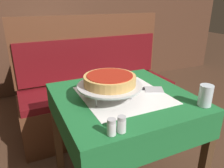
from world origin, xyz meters
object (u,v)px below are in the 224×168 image
booth_bench (98,98)px  salt_shaker (112,127)px  deep_dish_pizza (110,80)px  pepper_shaker (122,124)px  dining_table_rear (56,55)px  condiment_caddy (45,44)px  water_glass_near (206,95)px  dining_table_front (123,111)px  pizza_server (144,89)px  pizza_pan_stand (110,86)px

booth_bench → salt_shaker: bearing=-108.4°
deep_dish_pizza → pepper_shaker: 0.35m
dining_table_rear → condiment_caddy: (-0.11, 0.04, 0.14)m
water_glass_near → pepper_shaker: bearing=-176.1°
dining_table_rear → booth_bench: size_ratio=0.51×
dining_table_front → salt_shaker: bearing=-124.9°
dining_table_rear → pizza_server: bearing=-80.9°
booth_bench → pizza_pan_stand: bearing=-106.5°
pepper_shaker → salt_shaker: bearing=180.0°
pizza_server → pepper_shaker: 0.50m
dining_table_front → water_glass_near: bearing=-42.7°
dining_table_front → dining_table_rear: (-0.09, 1.57, 0.01)m
deep_dish_pizza → pepper_shaker: (-0.09, -0.33, -0.08)m
water_glass_near → condiment_caddy: bearing=105.5°
dining_table_front → dining_table_rear: bearing=93.3°
water_glass_near → booth_bench: bearing=98.6°
dining_table_front → pizza_server: bearing=5.7°
deep_dish_pizza → salt_shaker: size_ratio=3.95×
pizza_pan_stand → salt_shaker: 0.36m
condiment_caddy → dining_table_front: bearing=-83.0°
dining_table_front → water_glass_near: 0.48m
dining_table_front → booth_bench: (0.16, 0.85, -0.30)m
pizza_server → salt_shaker: size_ratio=3.56×
pizza_pan_stand → condiment_caddy: size_ratio=2.39×
pizza_pan_stand → condiment_caddy: 1.63m
deep_dish_pizza → pepper_shaker: size_ratio=3.89×
dining_table_front → pizza_pan_stand: 0.21m
pizza_pan_stand → salt_shaker: bearing=-113.3°
dining_table_front → dining_table_rear: dining_table_rear is taller
salt_shaker → water_glass_near: bearing=3.5°
dining_table_rear → salt_shaker: size_ratio=10.42×
booth_bench → condiment_caddy: booth_bench is taller
dining_table_front → booth_bench: size_ratio=0.52×
dining_table_front → deep_dish_pizza: size_ratio=2.68×
pizza_pan_stand → pepper_shaker: (-0.09, -0.33, -0.04)m
dining_table_front → pizza_server: pizza_server is taller
pepper_shaker → pizza_pan_stand: bearing=74.1°
pizza_pan_stand → condiment_caddy: (-0.10, 1.63, -0.03)m
pizza_pan_stand → water_glass_near: (0.43, -0.29, -0.02)m
booth_bench → pepper_shaker: (-0.35, -1.19, 0.45)m
pizza_server → condiment_caddy: (-0.36, 1.60, 0.04)m
dining_table_rear → water_glass_near: (0.42, -1.88, 0.16)m
dining_table_rear → pepper_shaker: 1.92m
dining_table_front → condiment_caddy: size_ratio=5.08×
booth_bench → condiment_caddy: bearing=115.1°
dining_table_front → deep_dish_pizza: bearing=-172.7°
condiment_caddy → deep_dish_pizza: bearing=-86.4°
booth_bench → dining_table_front: bearing=-100.5°
water_glass_near → deep_dish_pizza: bearing=145.5°
dining_table_front → booth_bench: 0.92m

